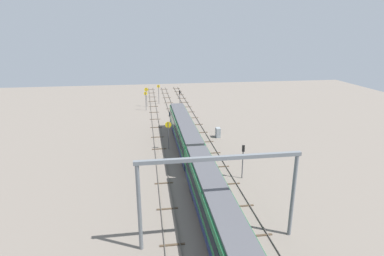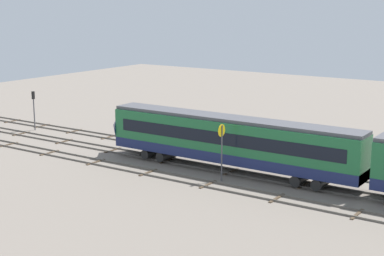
# 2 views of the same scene
# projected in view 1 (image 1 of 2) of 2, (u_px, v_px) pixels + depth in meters

# --- Properties ---
(ground_plane) EXTENTS (140.86, 140.86, 0.00)m
(ground_plane) POSITION_uv_depth(u_px,v_px,m) (187.00, 155.00, 50.43)
(ground_plane) COLOR slate
(track_near_foreground) EXTENTS (124.86, 2.40, 0.16)m
(track_near_foreground) POSITION_uv_depth(u_px,v_px,m) (213.00, 153.00, 51.02)
(track_near_foreground) COLOR #59544C
(track_near_foreground) RESTS_ON ground
(track_with_train) EXTENTS (124.86, 2.40, 0.16)m
(track_with_train) POSITION_uv_depth(u_px,v_px,m) (187.00, 154.00, 50.41)
(track_with_train) COLOR #59544C
(track_with_train) RESTS_ON ground
(track_middle) EXTENTS (124.86, 2.40, 0.16)m
(track_middle) POSITION_uv_depth(u_px,v_px,m) (160.00, 156.00, 49.80)
(track_middle) COLOR #59544C
(track_middle) RESTS_ON ground
(train) EXTENTS (75.20, 3.24, 4.80)m
(train) POSITION_uv_depth(u_px,v_px,m) (215.00, 209.00, 30.17)
(train) COLOR #1E6638
(train) RESTS_ON ground
(overhead_gantry) EXTENTS (0.40, 14.93, 8.73)m
(overhead_gantry) POSITION_uv_depth(u_px,v_px,m) (219.00, 181.00, 27.87)
(overhead_gantry) COLOR slate
(overhead_gantry) RESTS_ON ground
(speed_sign_near_foreground) EXTENTS (0.14, 0.85, 4.73)m
(speed_sign_near_foreground) POSITION_uv_depth(u_px,v_px,m) (146.00, 98.00, 77.47)
(speed_sign_near_foreground) COLOR #4C4C51
(speed_sign_near_foreground) RESTS_ON ground
(speed_sign_mid_trackside) EXTENTS (0.14, 1.00, 5.01)m
(speed_sign_mid_trackside) POSITION_uv_depth(u_px,v_px,m) (146.00, 94.00, 81.24)
(speed_sign_mid_trackside) COLOR #4C4C51
(speed_sign_mid_trackside) RESTS_ON ground
(speed_sign_far_trackside) EXTENTS (0.14, 0.81, 5.20)m
(speed_sign_far_trackside) POSITION_uv_depth(u_px,v_px,m) (159.00, 92.00, 84.43)
(speed_sign_far_trackside) COLOR #4C4C51
(speed_sign_far_trackside) RESTS_ON ground
(speed_sign_distant_end) EXTENTS (0.14, 1.04, 4.84)m
(speed_sign_distant_end) POSITION_uv_depth(u_px,v_px,m) (168.00, 131.00, 51.72)
(speed_sign_distant_end) COLOR #4C4C51
(speed_sign_distant_end) RESTS_ON ground
(signal_light_trackside_approach) EXTENTS (0.31, 0.32, 4.60)m
(signal_light_trackside_approach) POSITION_uv_depth(u_px,v_px,m) (180.00, 97.00, 79.69)
(signal_light_trackside_approach) COLOR #4C4C51
(signal_light_trackside_approach) RESTS_ON ground
(signal_light_trackside_departure) EXTENTS (0.31, 0.32, 4.74)m
(signal_light_trackside_departure) POSITION_uv_depth(u_px,v_px,m) (243.00, 157.00, 41.57)
(signal_light_trackside_departure) COLOR #4C4C51
(signal_light_trackside_departure) RESTS_ON ground
(relay_cabinet) EXTENTS (1.22, 0.78, 1.82)m
(relay_cabinet) POSITION_uv_depth(u_px,v_px,m) (218.00, 133.00, 58.43)
(relay_cabinet) COLOR gray
(relay_cabinet) RESTS_ON ground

